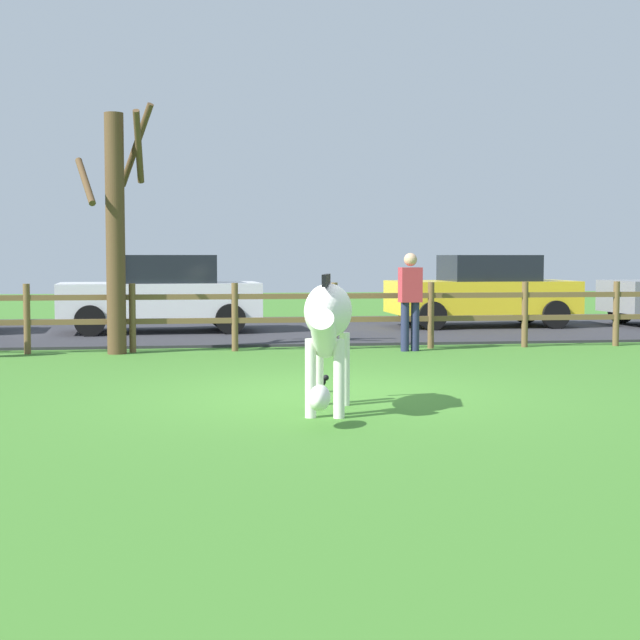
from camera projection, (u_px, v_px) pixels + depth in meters
name	position (u px, v px, depth m)	size (l,w,h in m)	color
ground_plane	(334.00, 393.00, 11.06)	(60.00, 60.00, 0.00)	#3D7528
parking_asphalt	(267.00, 329.00, 20.25)	(28.00, 7.40, 0.05)	#2D2D33
paddock_fence	(285.00, 312.00, 15.95)	(21.99, 0.11, 1.14)	brown
bare_tree	(116.00, 226.00, 15.30)	(1.31, 1.30, 4.05)	#513A23
zebra	(328.00, 322.00, 9.59)	(0.75, 1.91, 1.41)	white
crow_on_grass	(319.00, 382.00, 11.08)	(0.21, 0.10, 0.20)	black
parked_car_yellow	(483.00, 290.00, 20.69)	(4.03, 1.95, 1.56)	yellow
parked_car_white	(162.00, 293.00, 19.25)	(4.09, 2.06, 1.56)	white
visitor_right_of_tree	(410.00, 297.00, 15.82)	(0.38, 0.26, 1.64)	#232847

